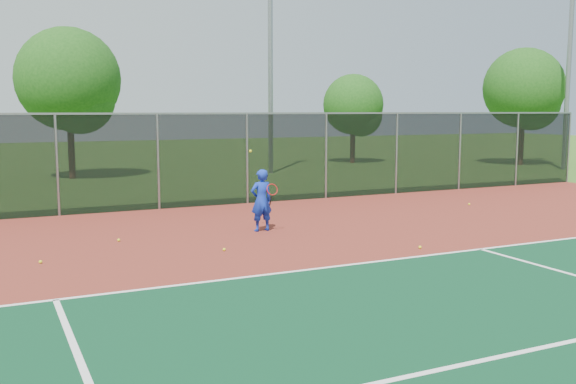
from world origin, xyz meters
name	(u,v)px	position (x,y,z in m)	size (l,w,h in m)	color
ground	(513,296)	(0.00, 0.00, 0.00)	(120.00, 120.00, 0.00)	#305C1A
court_apron	(437,269)	(0.00, 2.00, 0.01)	(30.00, 20.00, 0.02)	maroon
fence_back	(247,157)	(0.00, 12.00, 1.56)	(30.00, 0.06, 3.03)	black
tennis_player	(261,200)	(-1.55, 7.17, 0.82)	(0.60, 0.62, 2.10)	#1330B8
practice_ball_1	(420,247)	(0.83, 3.65, 0.06)	(0.07, 0.07, 0.07)	yellow
practice_ball_2	(40,262)	(-7.01, 5.83, 0.06)	(0.07, 0.07, 0.07)	yellow
practice_ball_3	(224,250)	(-3.24, 5.33, 0.06)	(0.07, 0.07, 0.07)	yellow
practice_ball_4	(119,240)	(-5.14, 7.39, 0.06)	(0.07, 0.07, 0.07)	yellow
practice_ball_5	(469,204)	(6.41, 8.41, 0.06)	(0.07, 0.07, 0.07)	yellow
floodlight_n	(270,25)	(5.03, 21.39, 7.26)	(0.90, 0.40, 12.95)	gray
floodlight_ne	(571,30)	(19.98, 16.59, 7.26)	(0.90, 0.40, 12.95)	gray
tree_back_left	(71,84)	(-4.18, 22.87, 4.30)	(4.67, 4.67, 6.86)	#342013
tree_back_mid	(355,107)	(12.19, 25.12, 3.31)	(3.59, 3.59, 5.27)	#342013
tree_back_right	(526,92)	(20.12, 19.60, 4.17)	(4.53, 4.53, 6.65)	#342013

